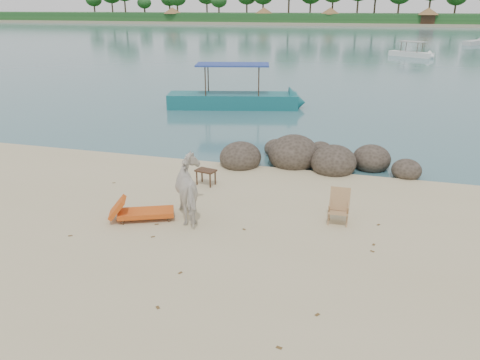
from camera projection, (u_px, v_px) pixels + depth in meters
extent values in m
plane|color=#346368|center=(358.00, 34.00, 91.65)|extent=(400.00, 400.00, 0.00)
cube|color=tan|center=(368.00, 21.00, 163.78)|extent=(420.00, 90.00, 1.40)
cube|color=#1E4C1E|center=(366.00, 18.00, 131.56)|extent=(420.00, 18.00, 2.40)
ellipsoid|color=#302820|center=(240.00, 158.00, 15.91)|extent=(1.42, 1.56, 1.06)
ellipsoid|color=#302820|center=(293.00, 155.00, 16.09)|extent=(1.75, 1.92, 1.31)
ellipsoid|color=#302820|center=(333.00, 163.00, 15.39)|extent=(1.49, 1.64, 1.12)
ellipsoid|color=#302820|center=(371.00, 160.00, 15.82)|extent=(1.28, 1.41, 0.96)
ellipsoid|color=#302820|center=(406.00, 171.00, 14.93)|extent=(0.95, 1.04, 0.71)
ellipsoid|color=#302820|center=(276.00, 149.00, 17.25)|extent=(0.90, 0.99, 0.67)
ellipsoid|color=#302820|center=(321.00, 151.00, 17.02)|extent=(0.86, 0.94, 0.64)
imported|color=beige|center=(192.00, 190.00, 11.82)|extent=(1.66, 1.94, 1.51)
plane|color=brown|center=(372.00, 252.00, 10.33)|extent=(0.14, 0.14, 0.00)
plane|color=brown|center=(180.00, 274.00, 9.50)|extent=(0.13, 0.13, 0.00)
plane|color=brown|center=(158.00, 309.00, 8.41)|extent=(0.14, 0.14, 0.00)
plane|color=brown|center=(114.00, 184.00, 14.32)|extent=(0.12, 0.12, 0.00)
plane|color=brown|center=(244.00, 230.00, 11.35)|extent=(0.14, 0.14, 0.00)
plane|color=brown|center=(157.00, 225.00, 11.61)|extent=(0.14, 0.14, 0.00)
plane|color=brown|center=(153.00, 238.00, 10.98)|extent=(0.14, 0.14, 0.00)
plane|color=brown|center=(279.00, 349.00, 7.42)|extent=(0.12, 0.12, 0.00)
plane|color=brown|center=(378.00, 226.00, 11.58)|extent=(0.14, 0.14, 0.00)
plane|color=brown|center=(71.00, 237.00, 11.03)|extent=(0.14, 0.14, 0.00)
plane|color=brown|center=(317.00, 316.00, 8.22)|extent=(0.14, 0.14, 0.00)
plane|color=brown|center=(374.00, 246.00, 10.63)|extent=(0.12, 0.12, 0.00)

